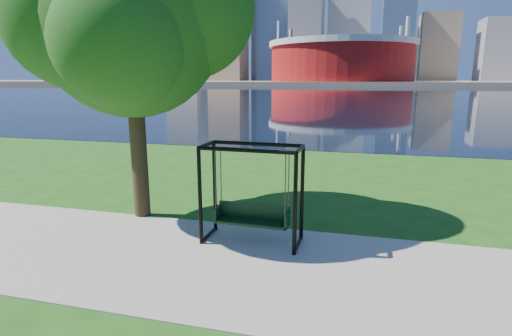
% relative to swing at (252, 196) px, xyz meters
% --- Properties ---
extents(ground, '(900.00, 900.00, 0.00)m').
position_rel_swing_xyz_m(ground, '(0.03, -0.63, -1.02)').
color(ground, '#1E5114').
rests_on(ground, ground).
extents(path, '(120.00, 4.00, 0.03)m').
position_rel_swing_xyz_m(path, '(0.03, -1.13, -1.00)').
color(path, '#9E937F').
rests_on(path, ground).
extents(river, '(900.00, 180.00, 0.02)m').
position_rel_swing_xyz_m(river, '(0.03, 101.37, -1.01)').
color(river, black).
rests_on(river, ground).
extents(far_bank, '(900.00, 228.00, 2.00)m').
position_rel_swing_xyz_m(far_bank, '(0.03, 305.37, -0.02)').
color(far_bank, '#937F60').
rests_on(far_bank, ground).
extents(stadium, '(83.00, 83.00, 32.00)m').
position_rel_swing_xyz_m(stadium, '(-9.97, 234.37, 13.21)').
color(stadium, maroon).
rests_on(stadium, far_bank).
extents(skyline, '(392.00, 66.00, 96.50)m').
position_rel_swing_xyz_m(skyline, '(-4.24, 318.77, 34.87)').
color(skyline, gray).
rests_on(skyline, far_bank).
extents(swing, '(2.08, 0.94, 2.11)m').
position_rel_swing_xyz_m(swing, '(0.00, 0.00, 0.00)').
color(swing, black).
rests_on(swing, ground).
extents(park_tree, '(5.54, 5.01, 6.88)m').
position_rel_swing_xyz_m(park_tree, '(-3.19, 0.97, 3.76)').
color(park_tree, '#2D2414').
rests_on(park_tree, ground).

